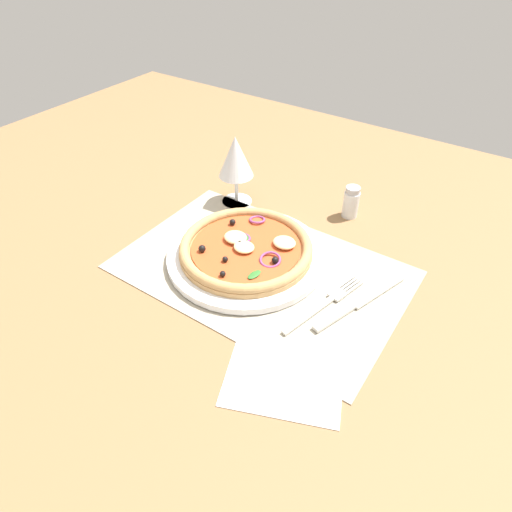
% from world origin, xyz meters
% --- Properties ---
extents(ground_plane, '(1.90, 1.40, 0.02)m').
position_xyz_m(ground_plane, '(0.00, 0.00, -0.01)').
color(ground_plane, olive).
extents(placemat, '(0.49, 0.32, 0.00)m').
position_xyz_m(placemat, '(0.00, 0.00, 0.00)').
color(placemat, '#A39984').
rests_on(placemat, ground_plane).
extents(plate, '(0.28, 0.28, 0.01)m').
position_xyz_m(plate, '(-0.04, 0.01, 0.01)').
color(plate, white).
rests_on(plate, placemat).
extents(pizza, '(0.24, 0.24, 0.03)m').
position_xyz_m(pizza, '(-0.04, 0.01, 0.03)').
color(pizza, tan).
rests_on(pizza, plate).
extents(fork, '(0.06, 0.18, 0.00)m').
position_xyz_m(fork, '(0.14, -0.01, 0.01)').
color(fork, silver).
rests_on(fork, placemat).
extents(knife, '(0.08, 0.20, 0.01)m').
position_xyz_m(knife, '(0.18, 0.02, 0.01)').
color(knife, silver).
rests_on(knife, placemat).
extents(wine_glass, '(0.07, 0.07, 0.15)m').
position_xyz_m(wine_glass, '(-0.17, 0.16, 0.10)').
color(wine_glass, silver).
rests_on(wine_glass, ground_plane).
extents(napkin, '(0.20, 0.19, 0.00)m').
position_xyz_m(napkin, '(0.15, -0.16, 0.00)').
color(napkin, white).
rests_on(napkin, ground_plane).
extents(pepper_shaker, '(0.03, 0.03, 0.07)m').
position_xyz_m(pepper_shaker, '(0.06, 0.24, 0.03)').
color(pepper_shaker, silver).
rests_on(pepper_shaker, ground_plane).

